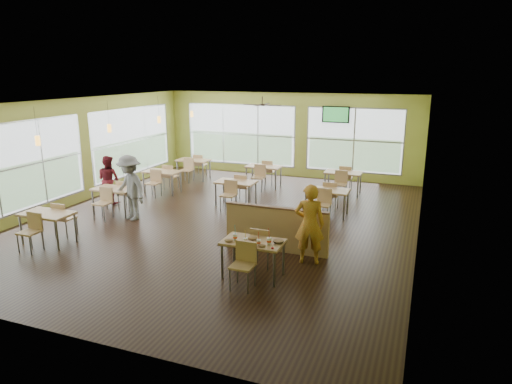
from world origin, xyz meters
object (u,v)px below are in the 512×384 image
main_table (253,247)px  man_plaid (309,224)px  half_wall_divider (276,229)px  food_basket (278,241)px

main_table → man_plaid: bearing=50.9°
man_plaid → half_wall_divider: bearing=-36.9°
main_table → man_plaid: 1.38m
main_table → food_basket: main_table is taller
main_table → man_plaid: (0.86, 1.06, 0.23)m
man_plaid → food_basket: (-0.36, -0.98, -0.09)m
half_wall_divider → food_basket: bearing=-70.1°
main_table → man_plaid: size_ratio=0.88×
half_wall_divider → man_plaid: bearing=-24.5°
main_table → half_wall_divider: half_wall_divider is taller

